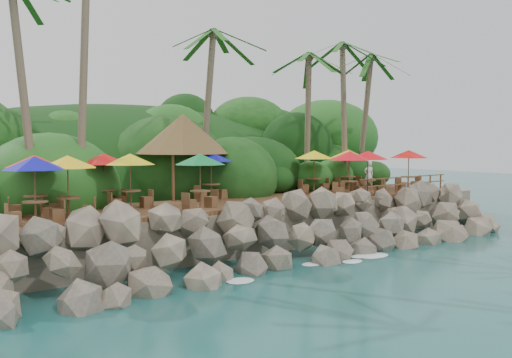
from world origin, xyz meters
TOP-DOWN VIEW (x-y plane):
  - ground at (0.00, 0.00)m, footprint 140.00×140.00m
  - land_base at (0.00, 16.00)m, footprint 32.00×25.20m
  - jungle_hill at (0.00, 23.50)m, footprint 44.80×28.00m
  - seawall at (0.00, 2.00)m, footprint 29.00×4.00m
  - terrace at (0.00, 6.00)m, footprint 26.00×5.00m
  - jungle_foliage at (0.00, 15.00)m, footprint 44.00×16.00m
  - foam_line at (0.00, 0.30)m, footprint 25.20×0.80m
  - palms at (1.26, 8.90)m, footprint 28.53×6.59m
  - palapa at (-2.34, 9.54)m, footprint 5.18×5.18m
  - dining_clusters at (-1.37, 5.80)m, footprint 25.01×5.42m
  - railing at (9.68, 3.65)m, footprint 7.20×0.10m
  - waiter at (9.34, 6.43)m, footprint 0.77×0.63m

SIDE VIEW (x-z plane):
  - ground at x=0.00m, z-range 0.00..0.00m
  - jungle_hill at x=0.00m, z-range -7.70..7.70m
  - jungle_foliage at x=0.00m, z-range -6.00..6.00m
  - foam_line at x=0.00m, z-range 0.00..0.06m
  - land_base at x=0.00m, z-range 0.00..2.10m
  - seawall at x=0.00m, z-range 0.00..2.30m
  - terrace at x=0.00m, z-range 2.10..2.30m
  - railing at x=9.68m, z-range 2.41..3.41m
  - waiter at x=9.34m, z-range 2.30..4.11m
  - dining_clusters at x=-1.37m, z-range 3.13..5.66m
  - palapa at x=-2.34m, z-range 3.49..8.09m
  - palms at x=1.26m, z-range 4.90..19.74m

